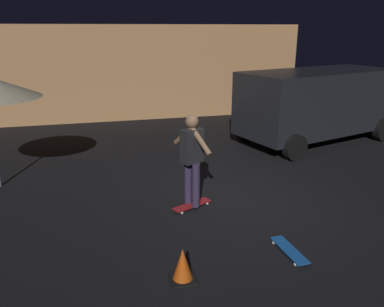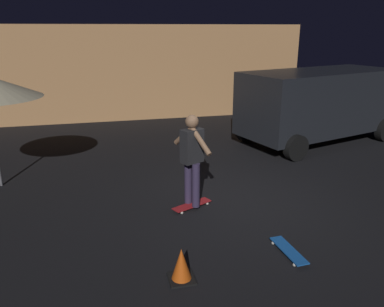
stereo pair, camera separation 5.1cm
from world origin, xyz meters
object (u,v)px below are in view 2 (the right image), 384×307
(traffic_cone, at_px, (181,266))
(skater, at_px, (192,154))
(parked_van, at_px, (319,102))
(skateboard_ridden, at_px, (192,205))
(skateboard_spare, at_px, (289,251))

(traffic_cone, bearing_deg, skater, 72.58)
(parked_van, relative_size, skateboard_ridden, 6.26)
(parked_van, height_order, skater, parked_van)
(skateboard_ridden, relative_size, skater, 0.47)
(skateboard_ridden, xyz_separation_m, skater, (-0.00, 0.00, 0.98))
(skateboard_ridden, distance_m, skater, 0.98)
(traffic_cone, bearing_deg, parked_van, 46.53)
(skateboard_spare, distance_m, traffic_cone, 1.67)
(skateboard_ridden, relative_size, skateboard_spare, 1.00)
(parked_van, distance_m, skateboard_ridden, 5.80)
(skateboard_ridden, distance_m, skateboard_spare, 2.08)
(skateboard_ridden, bearing_deg, traffic_cone, -107.42)
(parked_van, bearing_deg, traffic_cone, -133.47)
(parked_van, distance_m, skateboard_spare, 6.43)
(skater, bearing_deg, skateboard_ridden, 0.00)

